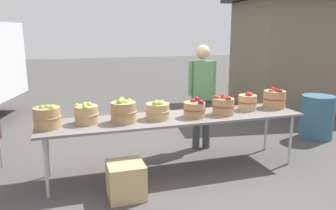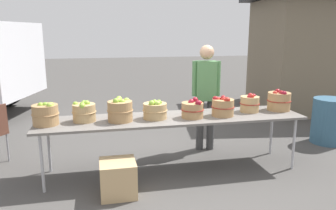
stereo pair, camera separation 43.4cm
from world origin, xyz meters
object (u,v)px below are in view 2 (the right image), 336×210
at_px(apple_basket_green_0, 46,114).
at_px(apple_basket_red_0, 193,109).
at_px(apple_basket_green_2, 120,110).
at_px(produce_crate, 118,178).
at_px(apple_basket_green_3, 155,110).
at_px(trash_barrel, 329,121).
at_px(apple_basket_red_1, 223,106).
at_px(market_table, 173,120).
at_px(vendor_adult, 206,89).
at_px(apple_basket_red_3, 279,101).
at_px(apple_basket_red_2, 250,103).
at_px(apple_basket_green_1, 84,112).

relative_size(apple_basket_green_0, apple_basket_red_0, 1.06).
distance_m(apple_basket_green_2, apple_basket_red_0, 0.94).
xyz_separation_m(apple_basket_green_2, produce_crate, (-0.08, -0.50, -0.69)).
bearing_deg(apple_basket_green_3, apple_basket_green_2, -176.72).
relative_size(apple_basket_green_0, trash_barrel, 0.43).
xyz_separation_m(apple_basket_green_3, apple_basket_red_1, (0.91, -0.05, 0.01)).
bearing_deg(produce_crate, market_table, 35.12).
bearing_deg(produce_crate, apple_basket_red_0, 24.59).
bearing_deg(apple_basket_green_2, vendor_adult, 28.38).
bearing_deg(produce_crate, apple_basket_green_0, 147.59).
distance_m(apple_basket_green_3, apple_basket_red_3, 1.82).
relative_size(apple_basket_red_2, produce_crate, 0.69).
relative_size(market_table, apple_basket_red_1, 11.21).
height_order(apple_basket_red_2, trash_barrel, apple_basket_red_2).
bearing_deg(apple_basket_red_0, apple_basket_red_2, 9.33).
bearing_deg(apple_basket_green_2, apple_basket_green_1, 168.89).
bearing_deg(apple_basket_green_1, apple_basket_red_3, 0.59).
xyz_separation_m(apple_basket_green_1, apple_basket_red_3, (2.72, 0.03, 0.02)).
relative_size(apple_basket_green_1, apple_basket_green_2, 0.91).
bearing_deg(apple_basket_red_1, market_table, 174.37).
bearing_deg(apple_basket_green_1, apple_basket_red_2, 0.64).
bearing_deg(apple_basket_red_3, apple_basket_red_0, -173.71).
relative_size(apple_basket_red_1, produce_crate, 0.76).
bearing_deg(apple_basket_green_2, apple_basket_green_3, 3.28).
bearing_deg(vendor_adult, apple_basket_red_0, 72.11).
relative_size(apple_basket_green_2, produce_crate, 0.81).
distance_m(vendor_adult, produce_crate, 2.08).
bearing_deg(market_table, apple_basket_green_0, -179.02).
bearing_deg(apple_basket_green_0, apple_basket_red_0, -1.50).
relative_size(apple_basket_green_0, apple_basket_green_1, 1.07).
distance_m(apple_basket_red_0, trash_barrel, 2.72).
distance_m(apple_basket_green_0, apple_basket_red_2, 2.72).
xyz_separation_m(apple_basket_red_0, trash_barrel, (2.60, 0.64, -0.48)).
bearing_deg(apple_basket_green_1, market_table, -2.20).
height_order(apple_basket_red_0, produce_crate, apple_basket_red_0).
distance_m(apple_basket_green_0, produce_crate, 1.18).
distance_m(apple_basket_red_3, trash_barrel, 1.45).
distance_m(market_table, apple_basket_red_3, 1.59).
xyz_separation_m(market_table, apple_basket_red_3, (1.58, 0.07, 0.17)).
height_order(apple_basket_green_3, apple_basket_red_1, apple_basket_red_1).
bearing_deg(vendor_adult, apple_basket_red_3, 156.22).
bearing_deg(trash_barrel, apple_basket_green_2, -170.22).
xyz_separation_m(apple_basket_green_2, apple_basket_green_3, (0.45, 0.03, -0.03)).
distance_m(apple_basket_green_0, apple_basket_green_3, 1.35).
relative_size(apple_basket_red_0, vendor_adult, 0.18).
bearing_deg(apple_basket_red_1, vendor_adult, 88.35).
xyz_separation_m(market_table, apple_basket_green_3, (-0.24, -0.02, 0.14)).
xyz_separation_m(apple_basket_green_3, vendor_adult, (0.93, 0.72, 0.11)).
bearing_deg(apple_basket_red_1, apple_basket_red_0, -178.75).
distance_m(apple_basket_green_3, apple_basket_red_2, 1.37).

